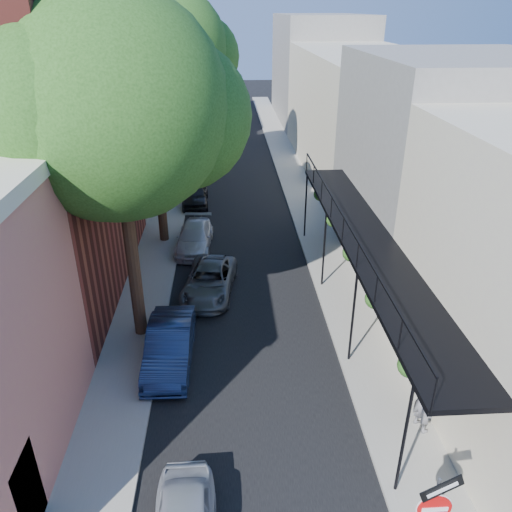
{
  "coord_description": "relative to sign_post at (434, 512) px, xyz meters",
  "views": [
    {
      "loc": [
        -0.58,
        -5.08,
        10.59
      ],
      "look_at": [
        0.36,
        10.47,
        2.8
      ],
      "focal_mm": 35.0,
      "sensor_mm": 36.0,
      "label": 1
    }
  ],
  "objects": [
    {
      "name": "road_surface",
      "position": [
        -3.16,
        29.03,
        -2.03
      ],
      "size": [
        6.0,
        64.0,
        0.01
      ],
      "primitive_type": "cube",
      "color": "black",
      "rests_on": "ground"
    },
    {
      "name": "sidewalk_left",
      "position": [
        -7.16,
        29.03,
        -1.98
      ],
      "size": [
        2.0,
        64.0,
        0.12
      ],
      "primitive_type": "cube",
      "color": "gray",
      "rests_on": "ground"
    },
    {
      "name": "sidewalk_right",
      "position": [
        0.84,
        29.03,
        -1.98
      ],
      "size": [
        2.0,
        64.0,
        0.12
      ],
      "primitive_type": "cube",
      "color": "gray",
      "rests_on": "ground"
    },
    {
      "name": "buildings_left",
      "position": [
        -12.46,
        27.79,
        2.9
      ],
      "size": [
        10.1,
        59.1,
        12.0
      ],
      "color": "#C36D64",
      "rests_on": "ground"
    },
    {
      "name": "buildings_right",
      "position": [
        5.83,
        28.51,
        2.39
      ],
      "size": [
        9.8,
        55.0,
        10.0
      ],
      "color": "#C0B49F",
      "rests_on": "ground"
    },
    {
      "name": "sign_post",
      "position": [
        0.0,
        0.0,
        0.0
      ],
      "size": [
        0.89,
        0.17,
        2.99
      ],
      "color": "#595B60",
      "rests_on": "ground"
    },
    {
      "name": "oak_near",
      "position": [
        -6.53,
        9.29,
        5.84
      ],
      "size": [
        7.48,
        6.8,
        11.42
      ],
      "color": "#361F15",
      "rests_on": "ground"
    },
    {
      "name": "oak_mid",
      "position": [
        -6.58,
        17.26,
        5.02
      ],
      "size": [
        6.6,
        6.0,
        10.2
      ],
      "color": "#361F15",
      "rests_on": "ground"
    },
    {
      "name": "oak_far",
      "position": [
        -6.51,
        26.3,
        6.22
      ],
      "size": [
        7.7,
        7.0,
        11.9
      ],
      "color": "#361F15",
      "rests_on": "ground"
    },
    {
      "name": "parked_car_b",
      "position": [
        -5.76,
        7.38,
        -1.37
      ],
      "size": [
        1.47,
        4.08,
        1.34
      ],
      "primitive_type": "imported",
      "rotation": [
        0.0,
        0.0,
        -0.01
      ],
      "color": "#162447",
      "rests_on": "ground"
    },
    {
      "name": "parked_car_c",
      "position": [
        -4.56,
        11.78,
        -1.46
      ],
      "size": [
        2.46,
        4.36,
        1.15
      ],
      "primitive_type": "imported",
      "rotation": [
        0.0,
        0.0,
        -0.14
      ],
      "color": "#525659",
      "rests_on": "ground"
    },
    {
      "name": "parked_car_d",
      "position": [
        -5.39,
        16.13,
        -1.46
      ],
      "size": [
        1.87,
        4.06,
        1.15
      ],
      "primitive_type": "imported",
      "rotation": [
        0.0,
        0.0,
        -0.07
      ],
      "color": "silver",
      "rests_on": "ground"
    },
    {
      "name": "parked_car_e",
      "position": [
        -5.65,
        22.22,
        -1.39
      ],
      "size": [
        1.63,
        3.81,
        1.28
      ],
      "primitive_type": "imported",
      "rotation": [
        0.0,
        0.0,
        0.03
      ],
      "color": "black",
      "rests_on": "ground"
    },
    {
      "name": "pedestrian",
      "position": [
        1.44,
        3.94,
        -0.92
      ],
      "size": [
        0.68,
        0.84,
        1.99
      ],
      "primitive_type": "imported",
      "rotation": [
        0.0,
        0.0,
        1.89
      ],
      "color": "slate",
      "rests_on": "sidewalk_right"
    }
  ]
}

